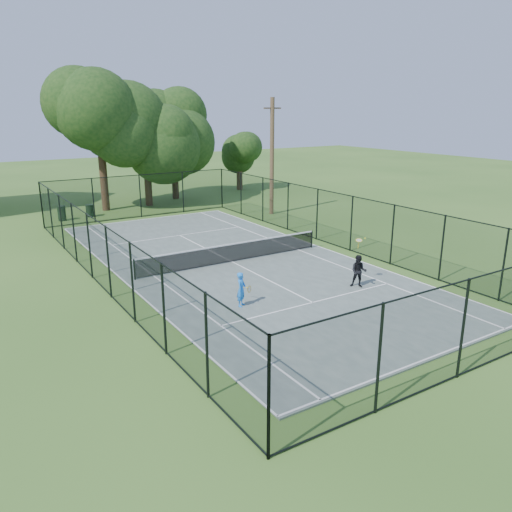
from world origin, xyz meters
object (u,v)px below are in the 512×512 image
player_black (359,271)px  trash_bin_right (90,211)px  player_blue (241,289)px  tennis_net (232,252)px  trash_bin_left (62,213)px  utility_pole (272,156)px

player_black → trash_bin_right: bearing=105.4°
trash_bin_right → player_blue: player_blue is taller
tennis_net → trash_bin_left: trash_bin_left is taller
trash_bin_left → player_blue: player_blue is taller
player_blue → utility_pole: bearing=52.3°
tennis_net → utility_pole: size_ratio=1.24×
tennis_net → trash_bin_right: tennis_net is taller
trash_bin_right → player_black: (5.82, -21.05, 0.33)m
utility_pole → player_blue: size_ratio=6.03×
utility_pole → player_blue: bearing=-127.7°
player_blue → player_black: player_black is taller
trash_bin_left → trash_bin_right: trash_bin_left is taller
tennis_net → player_blue: player_blue is taller
trash_bin_right → utility_pole: bearing=-27.8°
utility_pole → player_black: utility_pole is taller
utility_pole → player_black: (-5.66, -15.01, -3.37)m
utility_pole → player_blue: (-10.96, -14.18, -3.40)m
player_blue → player_black: 5.36m
tennis_net → trash_bin_left: size_ratio=9.88×
trash_bin_left → utility_pole: size_ratio=0.13×
player_blue → player_black: bearing=-8.9°
trash_bin_right → utility_pole: (11.47, -6.04, 3.69)m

